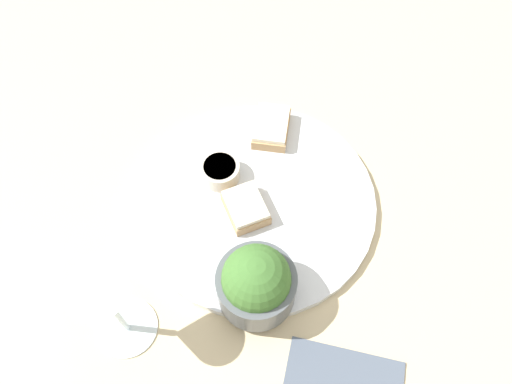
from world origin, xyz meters
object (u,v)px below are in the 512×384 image
salad_bowl (256,282)px  cheese_toast_far (246,208)px  cheese_toast_near (271,127)px  sauce_ramekin (220,170)px  wine_glass (107,303)px

salad_bowl → cheese_toast_far: (-0.12, -0.00, -0.03)m
salad_bowl → cheese_toast_near: (-0.26, 0.05, -0.03)m
salad_bowl → sauce_ramekin: bearing=-169.4°
sauce_ramekin → cheese_toast_near: sauce_ramekin is taller
salad_bowl → wine_glass: wine_glass is taller
salad_bowl → cheese_toast_near: 0.27m
cheese_toast_near → salad_bowl: bearing=-10.8°
sauce_ramekin → wine_glass: (0.21, -0.14, 0.07)m
cheese_toast_far → wine_glass: wine_glass is taller
salad_bowl → wine_glass: (0.02, -0.17, 0.05)m
sauce_ramekin → cheese_toast_far: 0.07m
sauce_ramekin → cheese_toast_far: sauce_ramekin is taller
cheese_toast_near → wine_glass: size_ratio=0.58×
cheese_toast_near → cheese_toast_far: 0.15m
cheese_toast_near → cheese_toast_far: size_ratio=1.11×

